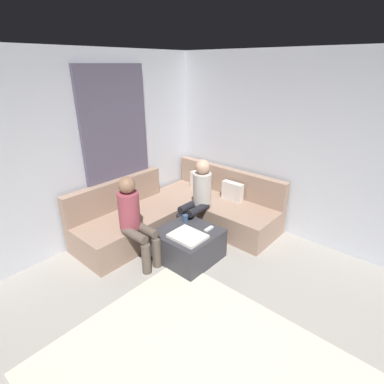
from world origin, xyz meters
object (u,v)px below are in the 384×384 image
game_remote (209,229)px  sectional_couch (181,212)px  person_on_couch_back (198,195)px  coffee_mug (185,218)px  ottoman (188,244)px  person_on_couch_side (134,218)px

game_remote → sectional_couch: bearing=158.9°
sectional_couch → person_on_couch_back: 0.49m
coffee_mug → person_on_couch_back: size_ratio=0.08×
ottoman → person_on_couch_back: (-0.33, 0.59, 0.45)m
game_remote → coffee_mug: bearing=-174.3°
game_remote → person_on_couch_back: (-0.51, 0.37, 0.23)m
ottoman → coffee_mug: size_ratio=8.00×
coffee_mug → person_on_couch_side: person_on_couch_side is taller
ottoman → person_on_couch_back: 0.81m
person_on_couch_back → game_remote: bearing=143.9°
coffee_mug → person_on_couch_back: (-0.11, 0.41, 0.19)m
person_on_couch_back → person_on_couch_side: (-0.16, -1.10, 0.00)m
coffee_mug → game_remote: bearing=5.7°
person_on_couch_back → person_on_couch_side: 1.11m
sectional_couch → person_on_couch_back: person_on_couch_back is taller
sectional_couch → coffee_mug: sectional_couch is taller
game_remote → ottoman: bearing=-129.3°
person_on_couch_side → coffee_mug: bearing=158.6°
ottoman → coffee_mug: 0.38m
person_on_couch_back → ottoman: bearing=119.1°
person_on_couch_back → person_on_couch_side: size_ratio=1.00×
game_remote → person_on_couch_back: bearing=143.9°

